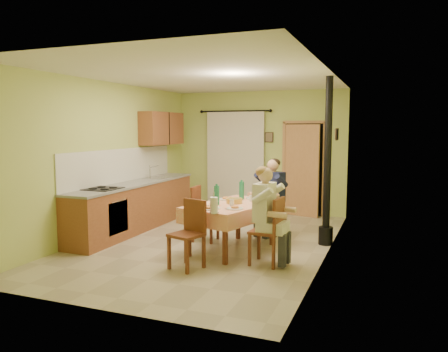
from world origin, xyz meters
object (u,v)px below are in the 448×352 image
at_px(chair_left, 205,224).
at_px(man_far, 272,189).
at_px(man_right, 267,204).
at_px(stove_flue, 327,184).
at_px(dining_table, 232,227).
at_px(chair_far, 271,221).
at_px(chair_near, 187,248).
at_px(chair_right, 267,245).

xyz_separation_m(chair_left, man_far, (1.01, 0.70, 0.59)).
height_order(man_right, stove_flue, stove_flue).
relative_size(dining_table, stove_flue, 0.64).
relative_size(chair_far, stove_flue, 0.34).
distance_m(chair_near, chair_right, 1.15).
distance_m(chair_left, man_far, 1.37).
distance_m(chair_far, chair_left, 1.22).
bearing_deg(chair_left, dining_table, 57.06).
height_order(chair_right, man_far, man_far).
xyz_separation_m(man_far, man_right, (0.35, -1.60, 0.00)).
relative_size(chair_far, man_right, 0.69).
relative_size(dining_table, chair_far, 1.88).
relative_size(chair_near, stove_flue, 0.34).
relative_size(dining_table, chair_left, 1.88).
bearing_deg(man_far, chair_right, -53.07).
height_order(man_far, man_right, same).
height_order(chair_right, man_right, man_right).
bearing_deg(dining_table, man_far, 87.44).
bearing_deg(man_right, chair_near, 125.27).
bearing_deg(man_far, chair_far, -90.00).
bearing_deg(dining_table, stove_flue, 49.33).
xyz_separation_m(chair_near, man_far, (0.63, 2.18, 0.59)).
height_order(chair_near, stove_flue, stove_flue).
distance_m(dining_table, chair_near, 1.12).
bearing_deg(chair_far, dining_table, -83.63).
relative_size(chair_left, man_right, 0.69).
distance_m(chair_right, man_far, 1.75).
relative_size(chair_right, chair_left, 1.02).
height_order(dining_table, chair_near, chair_near).
relative_size(chair_near, chair_left, 1.00).
xyz_separation_m(chair_right, chair_left, (-1.37, 0.90, -0.00)).
height_order(chair_far, man_right, man_right).
relative_size(man_right, stove_flue, 0.50).
xyz_separation_m(chair_near, chair_left, (-0.38, 1.47, -0.00)).
distance_m(chair_right, man_right, 0.59).
bearing_deg(chair_left, chair_near, 12.36).
bearing_deg(chair_far, chair_left, -121.20).
bearing_deg(man_right, stove_flue, -19.70).
height_order(chair_left, man_far, man_far).
relative_size(chair_near, man_far, 0.69).
xyz_separation_m(dining_table, man_far, (0.36, 1.10, 0.50)).
bearing_deg(stove_flue, man_right, -114.62).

